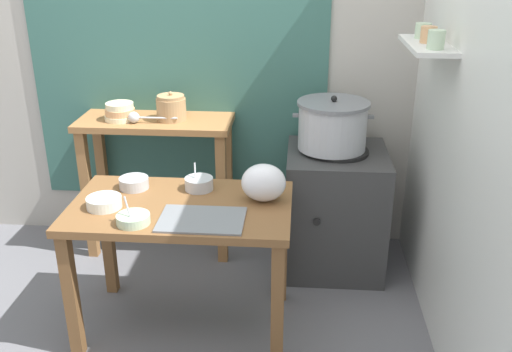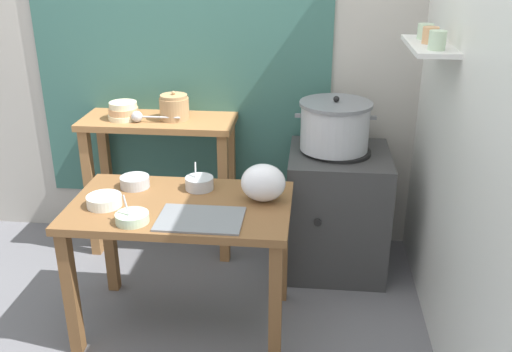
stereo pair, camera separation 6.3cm
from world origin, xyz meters
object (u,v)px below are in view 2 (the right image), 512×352
prep_bowl_2 (132,217)px  prep_bowl_3 (135,181)px  prep_table (181,223)px  prep_bowl_4 (262,181)px  stove_block (337,210)px  prep_bowl_0 (199,183)px  plastic_bag (263,183)px  prep_bowl_1 (104,200)px  steamer_pot (335,126)px  clay_pot (174,107)px  serving_tray (200,219)px  ladle (139,117)px  bowl_stack_enamel (124,111)px  back_shelf_table (160,152)px

prep_bowl_2 → prep_bowl_3: size_ratio=1.01×
prep_table → prep_bowl_4: size_ratio=10.40×
stove_block → prep_bowl_0: 0.98m
plastic_bag → prep_bowl_1: bearing=-169.5°
steamer_pot → prep_bowl_3: (-1.06, -0.54, -0.17)m
steamer_pot → prep_bowl_3: steamer_pot is taller
stove_block → prep_bowl_0: prep_bowl_0 is taller
prep_bowl_2 → stove_block: bearing=42.9°
clay_pot → prep_bowl_4: size_ratio=1.71×
serving_tray → prep_bowl_1: prep_bowl_1 is taller
prep_table → ladle: bearing=119.3°
ladle → prep_bowl_4: 0.95m
stove_block → serving_tray: stove_block is taller
bowl_stack_enamel → serving_tray: (0.66, -0.97, -0.23)m
serving_tray → plastic_bag: (0.27, 0.25, 0.09)m
ladle → prep_bowl_1: size_ratio=1.77×
stove_block → prep_bowl_4: 0.71m
back_shelf_table → stove_block: 1.18m
bowl_stack_enamel → prep_bowl_3: size_ratio=1.26×
clay_pot → prep_bowl_3: 0.69m
back_shelf_table → bowl_stack_enamel: bowl_stack_enamel is taller
plastic_bag → prep_bowl_3: size_ratio=1.45×
bowl_stack_enamel → prep_bowl_2: size_ratio=1.24×
stove_block → bowl_stack_enamel: 1.46m
bowl_stack_enamel → prep_bowl_4: bowl_stack_enamel is taller
clay_pot → plastic_bag: bearing=-50.3°
bowl_stack_enamel → plastic_bag: (0.94, -0.72, -0.13)m
back_shelf_table → prep_bowl_4: 0.91m
serving_tray → prep_bowl_0: size_ratio=2.70×
bowl_stack_enamel → steamer_pot: bearing=-3.7°
steamer_pot → prep_bowl_1: steamer_pot is taller
bowl_stack_enamel → prep_bowl_1: bowl_stack_enamel is taller
back_shelf_table → prep_bowl_1: (-0.04, -0.89, 0.07)m
prep_bowl_0 → prep_bowl_2: (-0.24, -0.41, -0.01)m
prep_bowl_2 → steamer_pot: bearing=44.7°
clay_pot → prep_bowl_2: bearing=-87.9°
back_shelf_table → ladle: bearing=-137.7°
serving_tray → prep_bowl_2: 0.32m
prep_bowl_0 → prep_bowl_4: 0.33m
steamer_pot → clay_pot: steamer_pot is taller
ladle → prep_bowl_4: (0.80, -0.48, -0.19)m
prep_bowl_2 → serving_tray: bearing=10.0°
stove_block → ladle: 1.35m
plastic_bag → prep_bowl_3: bearing=172.0°
back_shelf_table → prep_bowl_3: back_shelf_table is taller
prep_bowl_1 → prep_bowl_2: size_ratio=1.09×
prep_table → prep_bowl_2: 0.32m
ladle → prep_bowl_3: ladle is taller
prep_bowl_3 → ladle: bearing=103.0°
prep_table → stove_block: stove_block is taller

